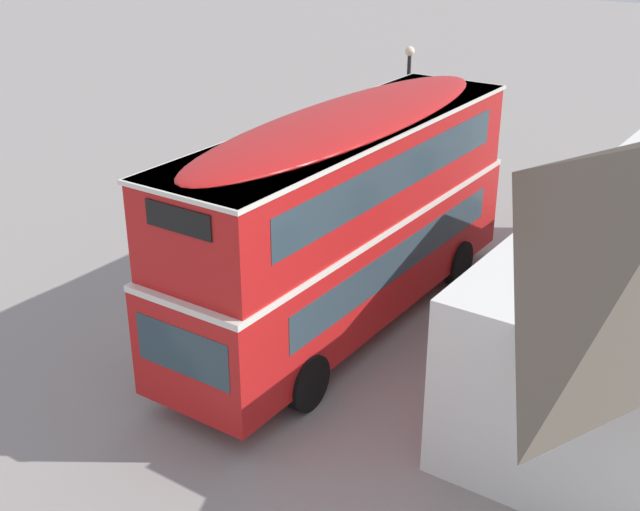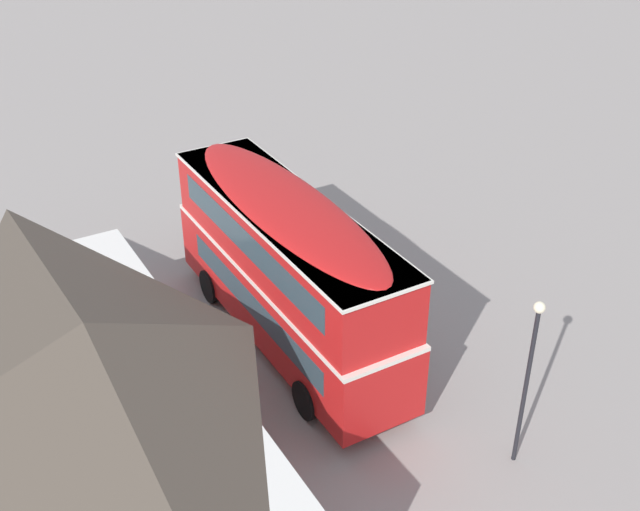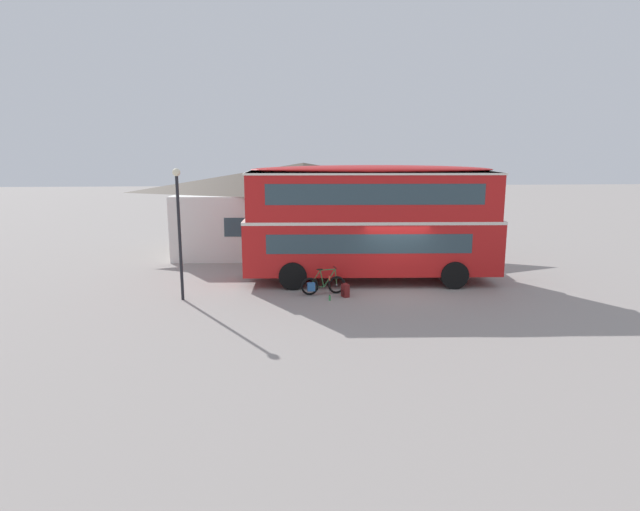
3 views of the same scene
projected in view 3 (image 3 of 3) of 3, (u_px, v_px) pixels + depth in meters
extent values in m
plane|color=gray|center=(397.00, 291.00, 20.85)|extent=(120.00, 120.00, 0.00)
cylinder|color=black|center=(440.00, 262.00, 23.38)|extent=(1.11, 0.33, 1.10)
cylinder|color=black|center=(454.00, 275.00, 21.05)|extent=(1.11, 0.33, 1.10)
cylinder|color=black|center=(294.00, 263.00, 23.24)|extent=(1.11, 0.33, 1.10)
cylinder|color=black|center=(293.00, 276.00, 20.91)|extent=(1.11, 0.33, 1.10)
cube|color=red|center=(371.00, 246.00, 21.96)|extent=(10.35, 2.93, 2.10)
cube|color=white|center=(371.00, 220.00, 21.74)|extent=(10.37, 2.96, 0.12)
cube|color=red|center=(372.00, 196.00, 21.55)|extent=(10.04, 2.87, 1.90)
ellipsoid|color=red|center=(372.00, 170.00, 21.35)|extent=(9.84, 2.81, 0.36)
cube|color=#2D424C|center=(495.00, 239.00, 22.02)|extent=(0.15, 2.05, 0.90)
cube|color=black|center=(495.00, 182.00, 21.56)|extent=(0.12, 1.38, 0.44)
cube|color=#2D424C|center=(369.00, 244.00, 20.68)|extent=(7.99, 0.38, 0.76)
cube|color=#2D424C|center=(376.00, 194.00, 20.33)|extent=(8.40, 0.40, 0.80)
cube|color=#2D424C|center=(363.00, 234.00, 23.11)|extent=(7.99, 0.38, 0.76)
cube|color=#2D424C|center=(368.00, 190.00, 22.71)|extent=(8.40, 0.40, 0.80)
cube|color=white|center=(372.00, 173.00, 21.37)|extent=(10.15, 2.96, 0.08)
torus|color=black|center=(337.00, 285.00, 20.39)|extent=(0.68, 0.18, 0.68)
torus|color=black|center=(310.00, 286.00, 20.16)|extent=(0.68, 0.18, 0.68)
cylinder|color=#B2B2B7|center=(337.00, 285.00, 20.39)|extent=(0.06, 0.11, 0.05)
cylinder|color=#B2B2B7|center=(310.00, 286.00, 20.16)|extent=(0.06, 0.11, 0.05)
cylinder|color=#2D6B38|center=(329.00, 278.00, 20.27)|extent=(0.47, 0.11, 0.70)
cylinder|color=#2D6B38|center=(328.00, 270.00, 20.19)|extent=(0.58, 0.13, 0.05)
cylinder|color=#2D6B38|center=(322.00, 279.00, 20.21)|extent=(0.18, 0.06, 0.67)
cylinder|color=#2D6B38|center=(317.00, 287.00, 20.23)|extent=(0.54, 0.11, 0.09)
cylinder|color=#2D6B38|center=(315.00, 278.00, 20.15)|extent=(0.42, 0.09, 0.62)
cylinder|color=#2D6B38|center=(336.00, 277.00, 20.32)|extent=(0.10, 0.05, 0.62)
cylinder|color=black|center=(335.00, 268.00, 20.24)|extent=(0.10, 0.46, 0.03)
ellipsoid|color=black|center=(320.00, 269.00, 20.12)|extent=(0.27, 0.14, 0.06)
cube|color=#2D609E|center=(311.00, 287.00, 20.01)|extent=(0.30, 0.18, 0.32)
cylinder|color=#D84C33|center=(329.00, 278.00, 20.27)|extent=(0.07, 0.07, 0.18)
cube|color=maroon|center=(345.00, 291.00, 19.94)|extent=(0.31, 0.37, 0.48)
ellipsoid|color=maroon|center=(345.00, 284.00, 19.89)|extent=(0.29, 0.35, 0.10)
cube|color=#471111|center=(343.00, 293.00, 19.90)|extent=(0.12, 0.22, 0.17)
cylinder|color=black|center=(349.00, 291.00, 19.91)|extent=(0.05, 0.05, 0.39)
cylinder|color=black|center=(347.00, 290.00, 20.06)|extent=(0.05, 0.05, 0.39)
cylinder|color=green|center=(330.00, 298.00, 19.49)|extent=(0.07, 0.07, 0.19)
cylinder|color=black|center=(330.00, 295.00, 19.47)|extent=(0.04, 0.04, 0.03)
cube|color=silver|center=(304.00, 223.00, 28.14)|extent=(13.06, 5.76, 3.19)
pyramid|color=#4C4238|center=(303.00, 178.00, 27.68)|extent=(13.48, 6.18, 1.53)
cube|color=#3D2319|center=(303.00, 242.00, 25.70)|extent=(1.10, 0.09, 2.10)
cube|color=#2D424C|center=(236.00, 227.00, 25.50)|extent=(1.10, 0.09, 0.90)
cube|color=#2D424C|center=(370.00, 227.00, 25.62)|extent=(1.10, 0.09, 0.90)
cylinder|color=black|center=(180.00, 239.00, 19.18)|extent=(0.11, 0.11, 4.50)
sphere|color=#F2E5BF|center=(176.00, 172.00, 18.71)|extent=(0.28, 0.28, 0.28)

